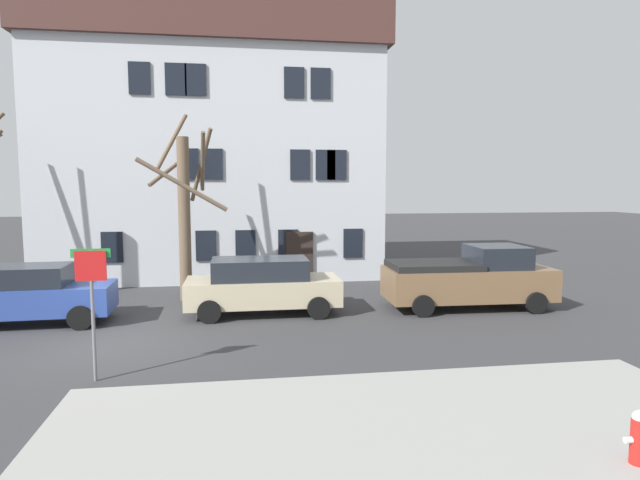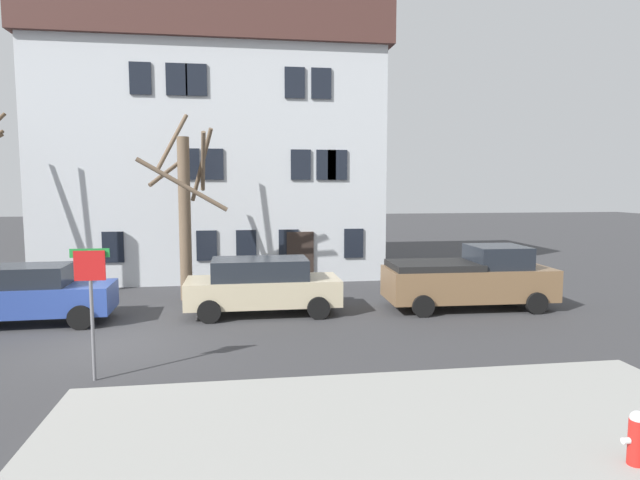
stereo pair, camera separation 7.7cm
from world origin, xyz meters
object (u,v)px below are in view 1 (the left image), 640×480
Objects in this scene: building_main at (215,140)px; pickup_truck_brown at (469,278)px; tree_bare_mid at (185,208)px; fire_hydrant at (639,436)px; street_sign_pole at (92,289)px; car_blue_sedan at (32,295)px; car_beige_wagon at (262,285)px.

building_main reaches higher than pickup_truck_brown.
tree_bare_mid is 14.67m from fire_hydrant.
building_main is at bearing 81.99° from tree_bare_mid.
tree_bare_mid is 2.39× the size of street_sign_pole.
building_main is 14.24m from street_sign_pole.
fire_hydrant is at bearing -101.29° from pickup_truck_brown.
street_sign_pole is (2.94, -4.97, 1.05)m from car_blue_sedan.
car_blue_sedan is at bearing -146.25° from tree_bare_mid.
car_beige_wagon is 6.11× the size of fire_hydrant.
street_sign_pole is (-3.63, -5.24, 1.00)m from car_beige_wagon.
tree_bare_mid is at bearing 33.75° from car_blue_sedan.
building_main is 6.50m from tree_bare_mid.
pickup_truck_brown is 1.99× the size of street_sign_pole.
street_sign_pole is at bearing -59.38° from car_blue_sedan.
street_sign_pole reaches higher than pickup_truck_brown.
car_beige_wagon is at bearing -78.45° from building_main.
building_main is 20.15m from fire_hydrant.
car_blue_sedan is 6.58m from car_beige_wagon.
car_beige_wagon is at bearing -44.35° from tree_bare_mid.
street_sign_pole reaches higher than car_beige_wagon.
street_sign_pole is at bearing -98.19° from building_main.
pickup_truck_brown is (8.37, -8.47, -5.02)m from building_main.
building_main is at bearing 134.66° from pickup_truck_brown.
car_blue_sedan is (-4.88, -8.52, -5.15)m from building_main.
tree_bare_mid is at bearing 135.65° from car_beige_wagon.
pickup_truck_brown is (13.25, 0.06, 0.13)m from car_blue_sedan.
street_sign_pole is at bearing -124.71° from car_beige_wagon.
pickup_truck_brown is at bearing 0.25° from car_blue_sedan.
street_sign_pole reaches higher than fire_hydrant.
car_blue_sedan is 14.93m from fire_hydrant.
car_blue_sedan is 0.83× the size of pickup_truck_brown.
building_main reaches higher than car_blue_sedan.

